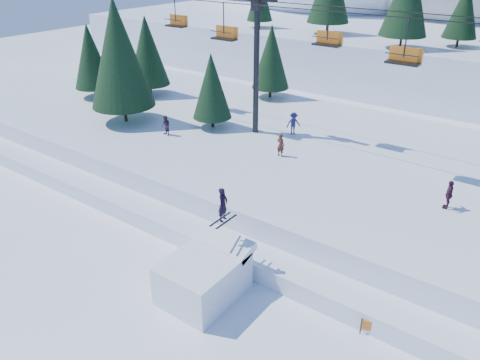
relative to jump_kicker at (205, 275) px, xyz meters
The scene contains 8 objects.
ground 3.44m from the jump_kicker, 59.18° to the right, with size 160.00×160.00×0.00m, color white.
mid_shelf 15.33m from the jump_kicker, 83.83° to the left, with size 70.00×22.00×2.50m, color white.
berm 5.53m from the jump_kicker, 72.56° to the left, with size 70.00×6.00×1.10m, color white.
jump_kicker is the anchor object (origin of this frame).
chairlift 17.53m from the jump_kicker, 79.46° to the left, with size 46.00×3.21×10.28m.
conifer_stand 16.91m from the jump_kicker, 76.17° to the left, with size 61.39×17.60×10.07m.
distant_skiers 14.09m from the jump_kicker, 103.66° to the left, with size 21.70×7.19×1.78m.
banner_near 9.22m from the jump_kicker, 16.22° to the left, with size 2.70×0.98×0.90m.
Camera 1 is at (10.81, -11.35, 16.07)m, focal length 35.00 mm.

